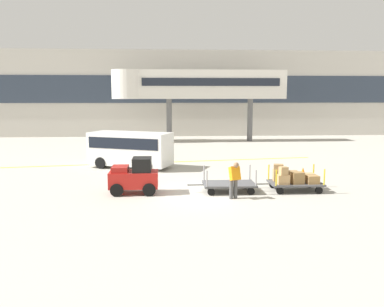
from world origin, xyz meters
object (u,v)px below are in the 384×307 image
object	(u,v)px
baggage_cart_middle	(294,179)
safety_cone_near	(303,172)
baggage_tug	(134,177)
shuttle_van	(130,147)
baggage_handler	(234,178)
baggage_cart_lead	(229,184)

from	to	relation	value
baggage_cart_middle	safety_cone_near	world-z (taller)	baggage_cart_middle
baggage_tug	baggage_cart_middle	xyz separation A→B (m)	(7.09, 0.02, -0.19)
shuttle_van	baggage_cart_middle	bearing A→B (deg)	-39.40
baggage_tug	safety_cone_near	bearing A→B (deg)	18.78
baggage_tug	baggage_handler	distance (m)	4.36
baggage_cart_lead	baggage_handler	bearing A→B (deg)	-88.57
baggage_cart_lead	shuttle_van	size ratio (longest dim) A/B	0.58
baggage_cart_middle	safety_cone_near	size ratio (longest dim) A/B	5.46
baggage_tug	baggage_cart_lead	world-z (taller)	baggage_tug
baggage_handler	shuttle_van	distance (m)	9.12
baggage_cart_lead	shuttle_van	bearing A→B (deg)	127.23
baggage_tug	shuttle_van	size ratio (longest dim) A/B	0.41
baggage_handler	shuttle_van	size ratio (longest dim) A/B	0.30
baggage_handler	shuttle_van	xyz separation A→B (m)	(-4.93, 7.66, 0.37)
baggage_tug	baggage_cart_lead	bearing A→B (deg)	0.02
baggage_cart_lead	shuttle_van	world-z (taller)	shuttle_van
baggage_cart_middle	shuttle_van	world-z (taller)	shuttle_van
baggage_cart_middle	safety_cone_near	bearing A→B (deg)	63.76
baggage_cart_middle	shuttle_van	xyz separation A→B (m)	(-7.83, 6.43, 0.67)
baggage_tug	baggage_cart_middle	world-z (taller)	baggage_tug
shuttle_van	safety_cone_near	bearing A→B (deg)	-21.02
safety_cone_near	baggage_cart_middle	bearing A→B (deg)	-116.24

